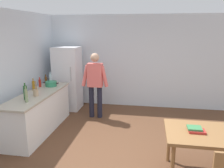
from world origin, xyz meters
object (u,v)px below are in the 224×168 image
(bottle_water_clear, at_px, (50,78))
(book_stack, at_px, (196,130))
(person, at_px, (95,81))
(cooking_pot, at_px, (51,84))
(utensil_jar, at_px, (36,92))
(bottle_vinegar_tall, at_px, (26,95))
(bottle_beer_brown, at_px, (46,80))
(dining_table, at_px, (212,137))
(bottle_wine_green, at_px, (25,92))
(refrigerator, at_px, (68,78))
(bottle_oil_amber, at_px, (33,85))
(bottle_sauce_red, at_px, (40,83))

(bottle_water_clear, height_order, book_stack, bottle_water_clear)
(person, height_order, cooking_pot, person)
(utensil_jar, height_order, bottle_vinegar_tall, same)
(person, bearing_deg, bottle_water_clear, -176.71)
(bottle_beer_brown, distance_m, book_stack, 3.85)
(dining_table, bearing_deg, bottle_beer_brown, 152.02)
(bottle_wine_green, distance_m, bottle_vinegar_tall, 0.19)
(refrigerator, height_order, bottle_vinegar_tall, refrigerator)
(bottle_oil_amber, xyz_separation_m, bottle_beer_brown, (0.03, 0.59, -0.01))
(cooking_pot, height_order, bottle_wine_green, bottle_wine_green)
(bottle_beer_brown, height_order, bottle_vinegar_tall, bottle_vinegar_tall)
(dining_table, xyz_separation_m, bottle_beer_brown, (-3.58, 1.90, 0.33))
(refrigerator, height_order, book_stack, refrigerator)
(bottle_wine_green, xyz_separation_m, bottle_vinegar_tall, (0.11, -0.16, -0.01))
(bottle_water_clear, xyz_separation_m, bottle_wine_green, (0.12, -1.43, 0.02))
(bottle_vinegar_tall, bearing_deg, bottle_beer_brown, 100.84)
(bottle_water_clear, height_order, bottle_oil_amber, bottle_water_clear)
(person, height_order, utensil_jar, person)
(bottle_water_clear, bearing_deg, cooking_pot, -63.79)
(person, distance_m, dining_table, 3.20)
(utensil_jar, height_order, bottle_wine_green, bottle_wine_green)
(cooking_pot, relative_size, bottle_beer_brown, 1.54)
(bottle_water_clear, bearing_deg, utensil_jar, -80.18)
(bottle_wine_green, bearing_deg, utensil_jar, 71.96)
(bottle_sauce_red, bearing_deg, bottle_water_clear, 78.90)
(bottle_beer_brown, distance_m, bottle_wine_green, 1.27)
(bottle_oil_amber, height_order, bottle_beer_brown, bottle_oil_amber)
(bottle_beer_brown, relative_size, book_stack, 1.01)
(dining_table, distance_m, bottle_vinegar_tall, 3.37)
(bottle_sauce_red, relative_size, book_stack, 0.93)
(bottle_sauce_red, xyz_separation_m, book_stack, (3.38, -1.65, -0.21))
(bottle_oil_amber, height_order, book_stack, bottle_oil_amber)
(person, height_order, bottle_sauce_red, person)
(utensil_jar, xyz_separation_m, bottle_oil_amber, (-0.27, 0.41, 0.04))
(bottle_vinegar_tall, bearing_deg, bottle_oil_amber, 109.76)
(bottle_oil_amber, bearing_deg, bottle_water_clear, 84.68)
(refrigerator, distance_m, bottle_oil_amber, 1.42)
(dining_table, xyz_separation_m, book_stack, (-0.25, 0.00, 0.11))
(cooking_pot, relative_size, bottle_sauce_red, 1.67)
(bottle_water_clear, distance_m, book_stack, 3.90)
(refrigerator, bearing_deg, bottle_sauce_red, -107.21)
(bottle_oil_amber, relative_size, bottle_vinegar_tall, 0.88)
(bottle_beer_brown, bearing_deg, bottle_oil_amber, -92.65)
(bottle_oil_amber, relative_size, bottle_sauce_red, 1.17)
(bottle_sauce_red, bearing_deg, person, 21.16)
(bottle_oil_amber, bearing_deg, bottle_vinegar_tall, -70.24)
(cooking_pot, distance_m, bottle_beer_brown, 0.25)
(utensil_jar, bearing_deg, bottle_oil_amber, 123.59)
(person, height_order, bottle_beer_brown, person)
(refrigerator, xyz_separation_m, cooking_pot, (-0.09, -0.94, 0.06))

